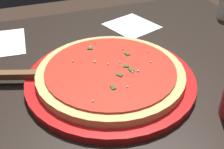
{
  "coord_description": "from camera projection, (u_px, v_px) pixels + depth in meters",
  "views": [
    {
      "loc": [
        -0.18,
        -0.45,
        1.1
      ],
      "look_at": [
        0.0,
        0.03,
        0.75
      ],
      "focal_mm": 47.5,
      "sensor_mm": 36.0,
      "label": 1
    }
  ],
  "objects": [
    {
      "name": "restaurant_table",
      "position": [
        115.0,
        136.0,
        0.68
      ],
      "size": [
        0.98,
        0.87,
        0.73
      ],
      "color": "black",
      "rests_on": "ground_plane"
    },
    {
      "name": "serving_plate",
      "position": [
        112.0,
        79.0,
        0.63
      ],
      "size": [
        0.36,
        0.36,
        0.02
      ],
      "primitive_type": "cylinder",
      "color": "red",
      "rests_on": "restaurant_table"
    },
    {
      "name": "pizza",
      "position": [
        112.0,
        72.0,
        0.62
      ],
      "size": [
        0.31,
        0.31,
        0.02
      ],
      "color": "#DBB26B",
      "rests_on": "serving_plate"
    },
    {
      "name": "pizza_server",
      "position": [
        32.0,
        75.0,
        0.62
      ],
      "size": [
        0.22,
        0.11,
        0.01
      ],
      "color": "silver",
      "rests_on": "serving_plate"
    },
    {
      "name": "napkin_folded_right",
      "position": [
        132.0,
        26.0,
        0.86
      ],
      "size": [
        0.16,
        0.16,
        0.0
      ],
      "primitive_type": "cube",
      "rotation": [
        0.0,
        0.0,
        0.33
      ],
      "color": "white",
      "rests_on": "restaurant_table"
    },
    {
      "name": "napkin_loose_left",
      "position": [
        0.0,
        43.0,
        0.77
      ],
      "size": [
        0.14,
        0.16,
        0.0
      ],
      "primitive_type": "cube",
      "rotation": [
        0.0,
        0.0,
        -0.08
      ],
      "color": "white",
      "rests_on": "restaurant_table"
    }
  ]
}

